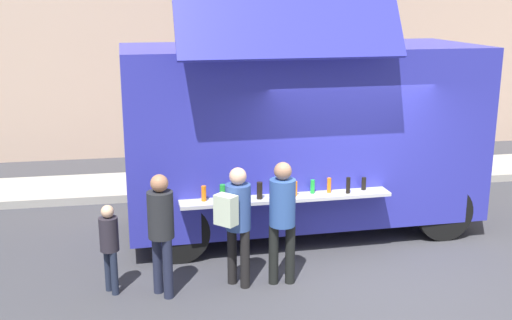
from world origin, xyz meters
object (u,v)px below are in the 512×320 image
object	(u,v)px
customer_mid_with_backpack	(236,215)
child_near_queue	(109,241)
customer_front_ordering	(282,212)
customer_rear_waiting	(161,224)
food_truck_main	(301,132)
trash_bin	(477,153)

from	to	relation	value
customer_mid_with_backpack	child_near_queue	size ratio (longest dim) A/B	1.36
customer_front_ordering	customer_rear_waiting	world-z (taller)	customer_front_ordering
food_truck_main	trash_bin	world-z (taller)	food_truck_main
customer_front_ordering	child_near_queue	bearing A→B (deg)	92.93
food_truck_main	customer_front_ordering	world-z (taller)	food_truck_main
trash_bin	child_near_queue	bearing A→B (deg)	-150.65
food_truck_main	customer_front_ordering	size ratio (longest dim) A/B	3.35
customer_mid_with_backpack	child_near_queue	distance (m)	1.66
customer_rear_waiting	child_near_queue	size ratio (longest dim) A/B	1.35
customer_front_ordering	customer_rear_waiting	bearing A→B (deg)	98.70
food_truck_main	customer_rear_waiting	xyz separation A→B (m)	(-2.33, -2.07, -0.67)
food_truck_main	customer_mid_with_backpack	bearing A→B (deg)	-126.05
trash_bin	customer_rear_waiting	bearing A→B (deg)	-147.16
customer_rear_waiting	food_truck_main	bearing A→B (deg)	6.11
customer_front_ordering	customer_mid_with_backpack	bearing A→B (deg)	94.79
trash_bin	customer_front_ordering	bearing A→B (deg)	-140.40
trash_bin	customer_mid_with_backpack	xyz separation A→B (m)	(-5.84, -4.31, 0.48)
food_truck_main	trash_bin	size ratio (longest dim) A/B	5.41
food_truck_main	customer_rear_waiting	world-z (taller)	food_truck_main
customer_front_ordering	customer_mid_with_backpack	distance (m)	0.61
customer_rear_waiting	customer_front_ordering	bearing A→B (deg)	-33.06
customer_front_ordering	child_near_queue	size ratio (longest dim) A/B	1.41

